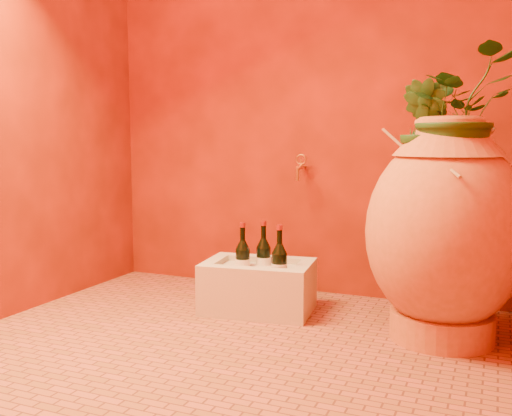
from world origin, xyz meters
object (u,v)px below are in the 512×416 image
at_px(wine_bottle_a, 263,260).
at_px(wine_bottle_c, 243,262).
at_px(wine_bottle_b, 279,266).
at_px(wall_tap, 300,166).
at_px(amphora, 445,231).
at_px(stone_basin, 258,287).

distance_m(wine_bottle_a, wine_bottle_c, 0.12).
relative_size(wine_bottle_b, wine_bottle_c, 1.02).
bearing_deg(wall_tap, amphora, -30.02).
relative_size(stone_basin, wall_tap, 3.97).
bearing_deg(wine_bottle_c, amphora, -3.45).
xyz_separation_m(wine_bottle_b, wall_tap, (-0.05, 0.46, 0.48)).
distance_m(wine_bottle_a, wine_bottle_b, 0.18).
height_order(stone_basin, wall_tap, wall_tap).
relative_size(wine_bottle_a, wine_bottle_b, 0.99).
height_order(amphora, wine_bottle_a, amphora).
bearing_deg(wine_bottle_c, wine_bottle_a, 43.07).
bearing_deg(wine_bottle_a, wine_bottle_b, -41.65).
xyz_separation_m(amphora, wine_bottle_b, (-0.78, 0.02, -0.23)).
relative_size(amphora, wine_bottle_c, 3.09).
distance_m(stone_basin, wine_bottle_b, 0.20).
distance_m(amphora, wine_bottle_b, 0.81).
distance_m(stone_basin, wall_tap, 0.74).
relative_size(wine_bottle_b, wall_tap, 2.18).
bearing_deg(wine_bottle_c, stone_basin, 5.41).
bearing_deg(wine_bottle_b, amphora, -1.41).
xyz_separation_m(wine_bottle_a, wall_tap, (0.08, 0.34, 0.48)).
bearing_deg(wine_bottle_b, wall_tap, 96.24).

